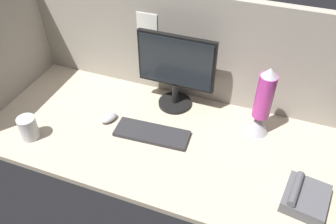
{
  "coord_description": "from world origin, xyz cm",
  "views": [
    {
      "loc": [
        48.1,
        -112.69,
        120.97
      ],
      "look_at": [
        0.4,
        0.0,
        14.0
      ],
      "focal_mm": 36.6,
      "sensor_mm": 36.0,
      "label": 1
    }
  ],
  "objects_px": {
    "mouse": "(109,118)",
    "lava_lamp": "(262,107)",
    "monitor": "(176,69)",
    "keyboard": "(152,133)",
    "mug_steel": "(28,128)",
    "desk_phone": "(305,197)"
  },
  "relations": [
    {
      "from": "monitor",
      "to": "desk_phone",
      "type": "relative_size",
      "value": 1.95
    },
    {
      "from": "mug_steel",
      "to": "lava_lamp",
      "type": "distance_m",
      "value": 1.13
    },
    {
      "from": "monitor",
      "to": "desk_phone",
      "type": "height_order",
      "value": "monitor"
    },
    {
      "from": "monitor",
      "to": "desk_phone",
      "type": "xyz_separation_m",
      "value": [
        0.71,
        -0.42,
        -0.2
      ]
    },
    {
      "from": "keyboard",
      "to": "mouse",
      "type": "distance_m",
      "value": 0.25
    },
    {
      "from": "keyboard",
      "to": "mug_steel",
      "type": "distance_m",
      "value": 0.6
    },
    {
      "from": "mouse",
      "to": "mug_steel",
      "type": "distance_m",
      "value": 0.39
    },
    {
      "from": "mug_steel",
      "to": "mouse",
      "type": "bearing_deg",
      "value": 37.87
    },
    {
      "from": "mouse",
      "to": "lava_lamp",
      "type": "distance_m",
      "value": 0.77
    },
    {
      "from": "monitor",
      "to": "desk_phone",
      "type": "bearing_deg",
      "value": -30.54
    },
    {
      "from": "monitor",
      "to": "mug_steel",
      "type": "bearing_deg",
      "value": -139.82
    },
    {
      "from": "monitor",
      "to": "keyboard",
      "type": "relative_size",
      "value": 1.12
    },
    {
      "from": "lava_lamp",
      "to": "keyboard",
      "type": "bearing_deg",
      "value": -156.13
    },
    {
      "from": "monitor",
      "to": "keyboard",
      "type": "distance_m",
      "value": 0.35
    },
    {
      "from": "monitor",
      "to": "desk_phone",
      "type": "distance_m",
      "value": 0.84
    },
    {
      "from": "mouse",
      "to": "lava_lamp",
      "type": "bearing_deg",
      "value": 39.84
    },
    {
      "from": "mouse",
      "to": "desk_phone",
      "type": "bearing_deg",
      "value": 15.53
    },
    {
      "from": "mouse",
      "to": "monitor",
      "type": "bearing_deg",
      "value": 67.43
    },
    {
      "from": "mug_steel",
      "to": "monitor",
      "type": "bearing_deg",
      "value": 40.18
    },
    {
      "from": "monitor",
      "to": "lava_lamp",
      "type": "bearing_deg",
      "value": -7.3
    },
    {
      "from": "lava_lamp",
      "to": "desk_phone",
      "type": "height_order",
      "value": "lava_lamp"
    },
    {
      "from": "keyboard",
      "to": "mouse",
      "type": "height_order",
      "value": "mouse"
    }
  ]
}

